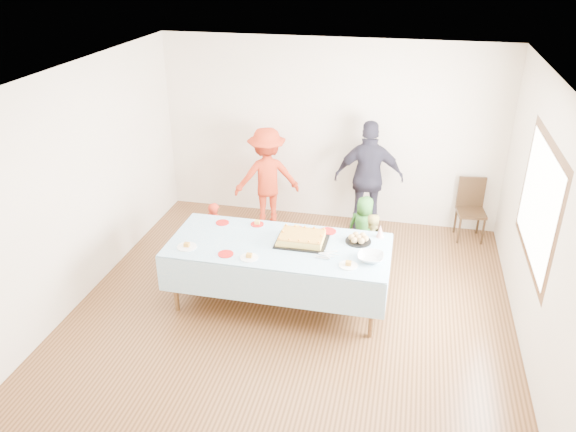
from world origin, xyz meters
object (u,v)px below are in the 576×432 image
object	(u,v)px
dining_chair	(471,205)
adult_left	(267,177)
birthday_cake	(302,238)
party_table	(279,248)

from	to	relation	value
dining_chair	adult_left	distance (m)	2.95
dining_chair	adult_left	xyz separation A→B (m)	(-2.93, -0.22, 0.26)
birthday_cake	party_table	bearing A→B (deg)	-157.32
party_table	dining_chair	bearing A→B (deg)	44.21
adult_left	party_table	bearing A→B (deg)	86.30
birthday_cake	dining_chair	bearing A→B (deg)	46.13
party_table	adult_left	bearing A→B (deg)	108.21
dining_chair	party_table	bearing A→B (deg)	-142.69
party_table	birthday_cake	size ratio (longest dim) A/B	4.31
party_table	adult_left	size ratio (longest dim) A/B	1.67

